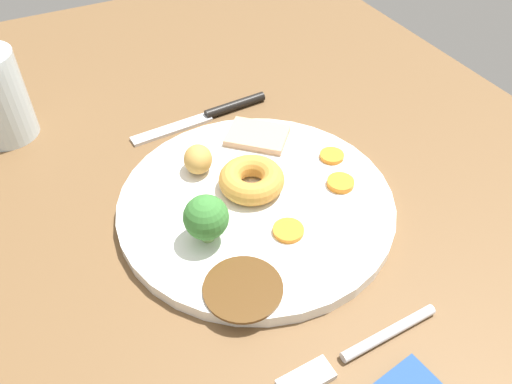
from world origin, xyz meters
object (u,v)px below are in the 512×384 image
Objects in this scene: meat_slice_main at (257,136)px; roast_potato_left at (198,159)px; knife at (213,114)px; broccoli_floret at (206,218)px; carrot_coin_front at (341,183)px; fork at (356,351)px; dinner_plate at (256,204)px; yorkshire_pudding at (252,180)px; carrot_coin_side at (288,230)px; carrot_coin_back at (332,156)px.

roast_potato_left is at bearing 104.47° from meat_slice_main.
meat_slice_main is 8.70cm from knife.
carrot_coin_front is at bearing -87.80° from broccoli_floret.
roast_potato_left reaches higher than fork.
meat_slice_main is 11.98cm from carrot_coin_front.
dinner_plate is 7.89× the size of roast_potato_left.
roast_potato_left reaches higher than yorkshire_pudding.
roast_potato_left is at bearing 53.90° from carrot_coin_front.
carrot_coin_side is (-3.36, 8.24, -0.08)cm from carrot_coin_front.
dinner_plate is 9.39× the size of carrot_coin_side.
fork is (-27.59, 5.00, -1.41)cm from meat_slice_main.
dinner_plate is at bearing -67.15° from broccoli_floret.
carrot_coin_front is 8.90cm from carrot_coin_side.
carrot_coin_back is (-4.80, -14.16, -1.26)cm from roast_potato_left.
roast_potato_left is (-2.14, 8.28, 1.11)cm from meat_slice_main.
yorkshire_pudding is 10.36cm from carrot_coin_back.
knife is (22.89, -1.82, -1.20)cm from carrot_coin_side.
knife is (17.37, -2.53, -0.25)cm from dinner_plate.
dinner_plate is at bearing 77.60° from knife.
broccoli_floret is 0.33× the size of fork.
broccoli_floret reaches higher than fork.
broccoli_floret reaches higher than yorkshire_pudding.
carrot_coin_back is (-6.93, -5.88, -0.14)cm from meat_slice_main.
meat_slice_main reaches higher than dinner_plate.
fork is at bearing 178.37° from yorkshire_pudding.
carrot_coin_side is at bearing 127.60° from carrot_coin_back.
dinner_plate is 4.13× the size of yorkshire_pudding.
roast_potato_left is at bearing 55.81° from knife.
fork is at bearing -172.66° from roast_potato_left.
roast_potato_left is at bearing -17.27° from broccoli_floret.
carrot_coin_side is at bearing -172.67° from dinner_plate.
fork is at bearing 179.27° from dinner_plate.
carrot_coin_side is at bearing 112.19° from carrot_coin_front.
carrot_coin_front is (-3.86, -8.61, -0.87)cm from yorkshire_pudding.
yorkshire_pudding is at bearing 2.94° from carrot_coin_side.
meat_slice_main is at bearing -31.00° from yorkshire_pudding.
roast_potato_left reaches higher than knife.
meat_slice_main reaches higher than carrot_coin_front.
roast_potato_left is at bearing 26.89° from dinner_plate.
knife is at bearing 15.11° from meat_slice_main.
dinner_plate is 2.57cm from yorkshire_pudding.
knife is (15.67, -2.19, -2.14)cm from yorkshire_pudding.
meat_slice_main is at bearing -15.55° from carrot_coin_side.
meat_slice_main is at bearing 20.42° from carrot_coin_front.
roast_potato_left is 1.33× the size of carrot_coin_back.
roast_potato_left is (6.93, 3.52, 2.21)cm from dinner_plate.
carrot_coin_back reaches higher than knife.
broccoli_floret is at bearing 112.85° from dinner_plate.
fork is at bearing -158.26° from broccoli_floret.
meat_slice_main is at bearing -43.70° from broccoli_floret.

